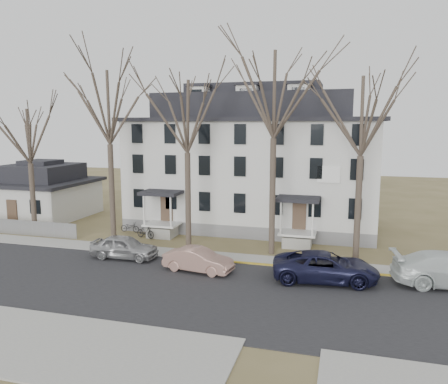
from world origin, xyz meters
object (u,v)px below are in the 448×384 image
(tree_center, at_px, (274,87))
(car_navy, at_px, (325,267))
(car_tan, at_px, (198,260))
(tree_mid_left, at_px, (187,111))
(bicycle_right, at_px, (145,232))
(small_house, at_px, (43,193))
(tree_bungalow, at_px, (28,132))
(tree_far_left, at_px, (108,101))
(car_silver, at_px, (124,247))
(boarding_house, at_px, (254,164))
(bicycle_left, at_px, (130,227))
(tree_mid_right, at_px, (363,110))

(tree_center, xyz_separation_m, car_navy, (3.78, -4.49, -10.28))
(tree_center, bearing_deg, car_tan, -126.56)
(tree_mid_left, height_order, bicycle_right, tree_mid_left)
(small_house, distance_m, tree_bungalow, 9.43)
(tree_mid_left, xyz_separation_m, car_tan, (2.40, -4.85, -8.91))
(tree_far_left, relative_size, car_silver, 3.09)
(tree_mid_left, relative_size, tree_bungalow, 1.18)
(tree_far_left, xyz_separation_m, tree_center, (12.00, 0.00, 0.74))
(tree_far_left, relative_size, tree_bungalow, 1.27)
(tree_mid_left, distance_m, car_silver, 10.08)
(boarding_house, bearing_deg, tree_far_left, -137.82)
(car_silver, bearing_deg, car_tan, -103.09)
(tree_mid_left, bearing_deg, small_house, 159.97)
(tree_far_left, relative_size, car_tan, 3.26)
(bicycle_right, bearing_deg, car_navy, -97.84)
(bicycle_left, bearing_deg, small_house, 72.63)
(small_house, relative_size, tree_mid_right, 0.68)
(tree_mid_right, height_order, bicycle_right, tree_mid_right)
(boarding_house, xyz_separation_m, bicycle_right, (-7.02, -6.83, -4.88))
(tree_center, xyz_separation_m, bicycle_left, (-12.07, 2.71, -10.66))
(small_house, xyz_separation_m, car_tan, (19.40, -11.05, -1.56))
(car_silver, xyz_separation_m, bicycle_left, (-2.97, 6.43, -0.33))
(tree_mid_left, xyz_separation_m, tree_mid_right, (11.50, 0.00, 0.00))
(tree_mid_left, relative_size, bicycle_left, 7.88)
(tree_center, height_order, car_tan, tree_center)
(tree_mid_right, relative_size, bicycle_left, 7.88)
(bicycle_left, distance_m, bicycle_right, 2.48)
(tree_bungalow, xyz_separation_m, bicycle_left, (6.93, 2.71, -7.69))
(tree_center, xyz_separation_m, car_tan, (-3.60, -4.85, -10.39))
(boarding_house, xyz_separation_m, car_tan, (-0.60, -13.01, -4.69))
(boarding_house, relative_size, tree_mid_right, 1.63)
(bicycle_left, bearing_deg, car_tan, -131.48)
(car_silver, bearing_deg, boarding_house, -28.56)
(boarding_house, xyz_separation_m, small_house, (-20.00, -1.96, -3.13))
(bicycle_right, bearing_deg, tree_mid_right, -79.87)
(boarding_house, xyz_separation_m, tree_bungalow, (-16.00, -8.15, 2.74))
(small_house, distance_m, tree_mid_left, 19.53)
(tree_center, bearing_deg, car_silver, -157.81)
(small_house, height_order, car_silver, small_house)
(tree_center, relative_size, tree_mid_right, 1.15)
(car_silver, relative_size, bicycle_right, 2.68)
(tree_center, bearing_deg, boarding_house, 110.20)
(tree_mid_right, height_order, bicycle_left, tree_mid_right)
(car_silver, bearing_deg, tree_far_left, 36.66)
(bicycle_left, relative_size, bicycle_right, 0.98)
(tree_far_left, xyz_separation_m, tree_mid_left, (6.00, 0.00, -0.74))
(car_navy, height_order, bicycle_left, car_navy)
(car_silver, bearing_deg, tree_mid_left, -41.22)
(tree_bungalow, relative_size, car_navy, 1.85)
(tree_mid_right, relative_size, car_silver, 2.87)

